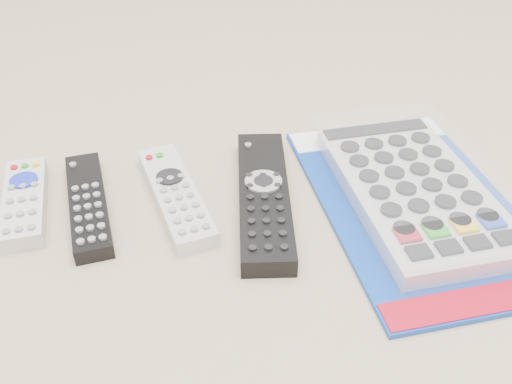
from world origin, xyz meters
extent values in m
plane|color=tan|center=(0.00, 0.00, 0.00)|extent=(5.00, 5.00, 0.00)
cube|color=#B6B6B8|center=(-0.24, 0.05, 0.01)|extent=(0.06, 0.16, 0.02)
cylinder|color=#1829B7|center=(-0.25, 0.08, 0.02)|extent=(0.04, 0.04, 0.00)
cube|color=black|center=(-0.17, 0.03, 0.01)|extent=(0.06, 0.20, 0.02)
cube|color=silver|center=(-0.06, 0.03, 0.01)|extent=(0.09, 0.21, 0.02)
cylinder|color=black|center=(-0.07, 0.05, 0.02)|extent=(0.04, 0.04, 0.00)
cube|color=black|center=(0.05, 0.00, 0.01)|extent=(0.10, 0.26, 0.02)
cylinder|color=silver|center=(0.05, 0.02, 0.03)|extent=(0.05, 0.05, 0.00)
cube|color=#0E399D|center=(0.23, -0.03, 0.00)|extent=(0.24, 0.38, 0.01)
cube|color=white|center=(0.22, 0.12, 0.01)|extent=(0.22, 0.06, 0.00)
cube|color=#A20B1F|center=(0.23, -0.20, 0.01)|extent=(0.22, 0.04, 0.00)
cube|color=silver|center=(0.23, -0.03, 0.02)|extent=(0.17, 0.29, 0.02)
cube|color=white|center=(0.23, -0.03, 0.03)|extent=(0.19, 0.31, 0.04)
camera|label=1|loc=(-0.07, -0.54, 0.44)|focal=40.00mm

